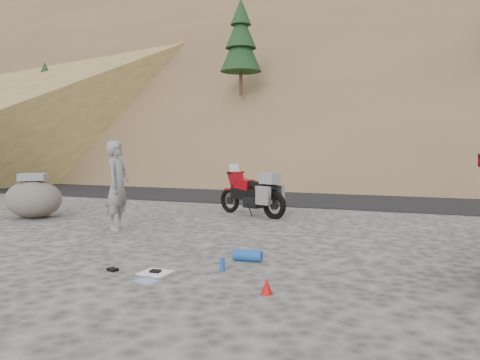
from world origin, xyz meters
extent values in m
plane|color=#3F3C3A|center=(0.00, 0.00, 0.00)|extent=(140.00, 140.00, 0.00)
cube|color=black|center=(0.00, 9.00, 0.00)|extent=(120.00, 7.00, 0.05)
cube|color=brown|center=(2.00, 30.00, 8.00)|extent=(110.00, 51.90, 46.72)
cube|color=brown|center=(2.00, 30.00, 8.30)|extent=(110.00, 43.28, 36.46)
cube|color=brown|center=(2.00, 50.00, 14.00)|extent=(120.00, 40.00, 30.00)
cylinder|color=#3B2515|center=(-4.00, 14.00, 4.90)|extent=(0.17, 0.17, 1.40)
cone|color=#163219|center=(-4.00, 14.00, 6.44)|extent=(2.00, 2.00, 2.25)
cone|color=#163219|center=(-4.00, 14.00, 7.29)|extent=(1.50, 1.50, 1.76)
cone|color=#163219|center=(-4.00, 14.00, 8.15)|extent=(1.00, 1.00, 1.26)
cylinder|color=#3B2515|center=(-18.00, 16.00, 3.57)|extent=(0.15, 0.15, 1.26)
cone|color=#163219|center=(-18.00, 16.00, 4.96)|extent=(1.80, 1.80, 2.03)
cone|color=#163219|center=(-18.00, 16.00, 5.72)|extent=(1.35, 1.35, 1.58)
cone|color=#163219|center=(-18.00, 16.00, 6.49)|extent=(0.90, 0.90, 1.13)
torus|color=black|center=(-0.35, 3.91, 0.32)|extent=(0.63, 0.36, 0.64)
cylinder|color=black|center=(-0.35, 3.91, 0.32)|extent=(0.20, 0.13, 0.19)
torus|color=black|center=(1.03, 3.32, 0.32)|extent=(0.68, 0.39, 0.68)
cylinder|color=black|center=(1.03, 3.32, 0.32)|extent=(0.23, 0.15, 0.21)
cylinder|color=black|center=(-0.28, 3.88, 0.68)|extent=(0.36, 0.20, 0.78)
cylinder|color=black|center=(-0.16, 3.82, 1.05)|extent=(0.27, 0.57, 0.04)
cube|color=black|center=(0.32, 3.62, 0.53)|extent=(1.16, 0.67, 0.29)
cube|color=black|center=(0.41, 3.58, 0.34)|extent=(0.51, 0.44, 0.27)
cube|color=maroon|center=(0.11, 3.71, 0.77)|extent=(0.58, 0.47, 0.30)
cube|color=maroon|center=(-0.13, 3.81, 0.89)|extent=(0.40, 0.42, 0.34)
cube|color=silver|center=(-0.19, 3.84, 1.14)|extent=(0.22, 0.31, 0.25)
cube|color=black|center=(0.54, 3.53, 0.79)|extent=(0.57, 0.40, 0.12)
cube|color=black|center=(0.88, 3.38, 0.76)|extent=(0.38, 0.29, 0.10)
cube|color=silver|center=(0.81, 3.14, 0.56)|extent=(0.40, 0.26, 0.44)
cube|color=silver|center=(1.01, 3.60, 0.56)|extent=(0.40, 0.26, 0.44)
cube|color=gray|center=(0.90, 3.38, 0.95)|extent=(0.50, 0.46, 0.25)
cube|color=maroon|center=(-0.35, 3.91, 0.61)|extent=(0.31, 0.22, 0.04)
cylinder|color=black|center=(0.38, 3.40, 0.17)|extent=(0.10, 0.20, 0.35)
cylinder|color=silver|center=(0.80, 3.27, 0.39)|extent=(0.44, 0.25, 0.12)
imported|color=gray|center=(-1.53, 0.78, 0.00)|extent=(0.54, 0.73, 1.82)
ellipsoid|color=#524C46|center=(-4.38, 1.38, 0.45)|extent=(1.66, 1.53, 0.90)
cube|color=gray|center=(-4.38, 1.38, 0.99)|extent=(0.81, 0.75, 0.18)
cube|color=white|center=(0.98, -1.84, 0.01)|extent=(0.41, 0.37, 0.01)
cylinder|color=#1A4EA1|center=(1.89, -0.77, 0.09)|extent=(0.44, 0.20, 0.17)
cylinder|color=#1A4EA1|center=(1.77, -1.43, 0.10)|extent=(0.08, 0.08, 0.19)
cone|color=#B3100B|center=(2.64, -2.14, 0.09)|extent=(0.17, 0.17, 0.18)
cube|color=black|center=(0.37, -1.96, 0.02)|extent=(0.16, 0.14, 0.04)
cube|color=black|center=(0.98, -1.84, 0.02)|extent=(0.14, 0.11, 0.04)
cube|color=#8199C8|center=(1.08, -2.22, 0.01)|extent=(0.31, 0.26, 0.01)
camera|label=1|loc=(4.28, -7.15, 1.68)|focal=35.00mm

